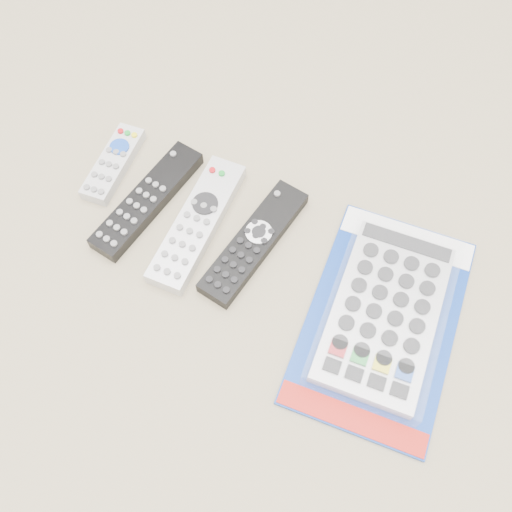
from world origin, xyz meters
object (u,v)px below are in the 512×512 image
at_px(remote_small_grey, 113,163).
at_px(remote_large_black, 254,242).
at_px(jumbo_remote_packaged, 385,312).
at_px(remote_silver_dvd, 197,223).
at_px(remote_slim_black, 147,200).

relative_size(remote_small_grey, remote_large_black, 0.67).
bearing_deg(jumbo_remote_packaged, remote_large_black, 168.85).
bearing_deg(remote_large_black, jumbo_remote_packaged, 1.59).
height_order(remote_large_black, jumbo_remote_packaged, jumbo_remote_packaged).
xyz_separation_m(remote_large_black, jumbo_remote_packaged, (0.19, -0.03, 0.01)).
distance_m(remote_silver_dvd, jumbo_remote_packaged, 0.27).
bearing_deg(remote_small_grey, remote_slim_black, -29.58).
relative_size(remote_slim_black, jumbo_remote_packaged, 0.67).
xyz_separation_m(remote_slim_black, jumbo_remote_packaged, (0.35, -0.02, 0.01)).
distance_m(remote_slim_black, remote_silver_dvd, 0.08).
bearing_deg(remote_small_grey, remote_large_black, -13.05).
distance_m(remote_large_black, jumbo_remote_packaged, 0.19).
height_order(remote_slim_black, jumbo_remote_packaged, jumbo_remote_packaged).
bearing_deg(remote_small_grey, remote_silver_dvd, -18.96).
bearing_deg(jumbo_remote_packaged, remote_small_grey, 168.67).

